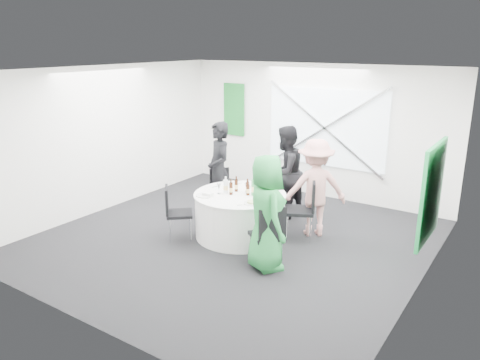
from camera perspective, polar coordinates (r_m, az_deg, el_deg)
The scene contains 45 objects.
floor at distance 7.99m, azimuth -0.80°, elevation -7.24°, with size 6.00×6.00×0.00m, color black.
ceiling at distance 7.32m, azimuth -0.89°, elevation 13.25°, with size 6.00×6.00×0.00m, color white.
wall_back at distance 10.09m, azimuth 8.90°, elevation 5.95°, with size 6.00×6.00×0.00m, color white.
wall_front at distance 5.44m, azimuth -19.08°, elevation -3.95°, with size 6.00×6.00×0.00m, color white.
wall_left at distance 9.52m, azimuth -15.96°, elevation 4.88°, with size 6.00×6.00×0.00m, color white.
wall_right at distance 6.39m, azimuth 21.92°, elevation -1.23°, with size 6.00×6.00×0.00m, color white.
window_panel at distance 9.92m, azimuth 10.40°, elevation 6.28°, with size 2.60×0.03×1.60m, color white.
window_brace_a at distance 9.88m, azimuth 10.31°, elevation 6.25°, with size 0.05×0.05×3.16m, color silver.
window_brace_b at distance 9.88m, azimuth 10.31°, elevation 6.25°, with size 0.05×0.05×3.16m, color silver.
green_banner at distance 10.98m, azimuth -0.74°, elevation 8.58°, with size 0.55×0.04×1.20m, color #156A26.
green_sign at distance 7.03m, azimuth 22.33°, elevation -1.45°, with size 0.05×1.20×1.40m, color #17813B.
banquet_table at distance 7.99m, azimuth 0.00°, elevation -4.26°, with size 1.56×1.56×0.76m.
chair_back at distance 8.95m, azimuth 3.11°, elevation -1.16°, with size 0.45×0.45×0.86m.
chair_back_left at distance 8.95m, azimuth -2.32°, elevation -1.02°, with size 0.57×0.57×0.89m.
chair_back_right at distance 7.86m, azimuth 7.95°, elevation -3.03°, with size 0.63×0.63×1.03m.
chair_front_right at distance 6.84m, azimuth 3.57°, elevation -6.31°, with size 0.62×0.61×0.96m.
chair_front_left at distance 7.88m, azimuth -8.03°, elevation -3.49°, with size 0.59×0.59×0.93m.
person_man_back_left at distance 8.77m, azimuth -2.58°, elevation 1.24°, with size 0.66×0.43×1.81m, color black.
person_man_back at distance 8.76m, azimuth 5.50°, elevation 0.94°, with size 0.85×0.47×1.75m, color black.
person_woman_pink at distance 8.02m, azimuth 9.14°, elevation -0.94°, with size 1.09×0.50×1.68m, color #D68D8B.
person_woman_green at distance 6.74m, azimuth 3.21°, elevation -4.01°, with size 0.84×0.54×1.71m, color #268B3F.
plate_back at distance 8.33m, azimuth 1.50°, elevation -0.58°, with size 0.27×0.27×0.01m.
plate_back_left at distance 8.37m, azimuth -1.09°, elevation -0.50°, with size 0.26×0.26×0.01m.
plate_back_right at distance 7.80m, azimuth 3.60°, elevation -1.75°, with size 0.24×0.24×0.04m.
plate_front_right at distance 7.39m, azimuth 1.57°, elevation -2.77°, with size 0.28×0.28×0.04m.
plate_front_left at distance 7.79m, azimuth -4.35°, elevation -1.86°, with size 0.29×0.29×0.01m.
napkin at distance 7.75m, azimuth -3.96°, elevation -1.70°, with size 0.16×0.11×0.05m, color white.
beer_bottle_a at distance 7.96m, azimuth -0.46°, elevation -0.68°, with size 0.06×0.06×0.27m.
beer_bottle_b at distance 7.90m, azimuth 0.90°, elevation -0.91°, with size 0.06×0.06×0.25m.
beer_bottle_c at distance 7.77m, azimuth 0.97°, elevation -1.18°, with size 0.06×0.06×0.25m.
beer_bottle_d at distance 7.80m, azimuth -1.11°, elevation -1.07°, with size 0.06×0.06×0.26m.
green_water_bottle at distance 7.75m, azimuth 1.67°, elevation -0.94°, with size 0.08×0.08×0.33m.
clear_water_bottle at distance 7.89m, azimuth -1.75°, elevation -0.79°, with size 0.08×0.08×0.28m.
wine_glass_a at distance 7.84m, azimuth -2.59°, elevation -0.79°, with size 0.07×0.07×0.17m.
wine_glass_b at distance 8.06m, azimuth -1.87°, elevation -0.30°, with size 0.07×0.07×0.17m.
wine_glass_c at distance 7.96m, azimuth 2.69°, elevation -0.53°, with size 0.07×0.07×0.17m.
wine_glass_d at distance 8.06m, azimuth 1.90°, elevation -0.31°, with size 0.07×0.07×0.17m.
fork_a at distance 8.42m, azimuth -0.23°, elevation -0.43°, with size 0.01×0.15×0.01m, color silver.
knife_a at distance 8.24m, azimuth -3.01°, elevation -0.83°, with size 0.01×0.15×0.01m, color silver.
fork_b at distance 8.26m, azimuth 2.83°, elevation -0.78°, with size 0.01×0.15×0.01m, color silver.
knife_b at distance 8.40m, azimuth 0.96°, elevation -0.47°, with size 0.01×0.15×0.01m, color silver.
fork_c at distance 7.32m, azimuth 0.15°, elevation -3.06°, with size 0.01×0.15×0.01m, color silver.
knife_c at distance 7.39m, azimuth 2.08°, elevation -2.89°, with size 0.01×0.15×0.01m, color silver.
fork_d at distance 7.94m, azimuth -4.15°, elevation -1.54°, with size 0.01×0.15×0.01m, color silver.
knife_d at distance 7.68m, azimuth -3.99°, elevation -2.15°, with size 0.01×0.15×0.01m, color silver.
Camera 1 is at (4.14, -6.02, 3.22)m, focal length 35.00 mm.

